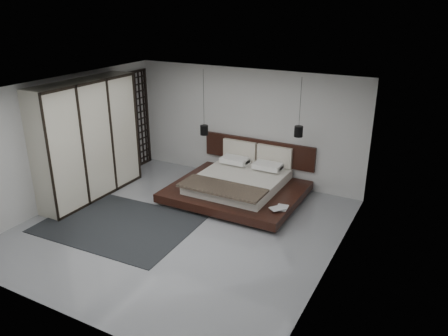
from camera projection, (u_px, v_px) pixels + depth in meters
The scene contains 14 objects.
floor at pixel (181, 227), 8.84m from camera, with size 6.00×6.00×0.00m, color gray.
ceiling at pixel (176, 90), 7.82m from camera, with size 6.00×6.00×0.00m, color white.
wall_back at pixel (246, 125), 10.80m from camera, with size 6.00×6.00×0.00m, color beige.
wall_front at pixel (55, 231), 5.86m from camera, with size 6.00×6.00×0.00m, color beige.
wall_left at pixel (65, 140), 9.65m from camera, with size 6.00×6.00×0.00m, color beige.
wall_right at pixel (334, 193), 7.01m from camera, with size 6.00×6.00×0.00m, color beige.
lattice_screen at pixel (138, 120), 11.68m from camera, with size 0.05×0.90×2.60m, color black.
bed at pixel (239, 184), 10.13m from camera, with size 2.92×2.45×1.10m.
book_lower at pixel (276, 207), 9.06m from camera, with size 0.24×0.32×0.03m, color #99724C.
book_upper at pixel (275, 206), 9.03m from camera, with size 0.23×0.31×0.02m, color #99724C.
pendant_left at pixel (204, 130), 10.68m from camera, with size 0.20×0.20×1.60m.
pendant_right at pixel (299, 131), 9.52m from camera, with size 0.19×0.19×1.30m.
wardrobe at pixel (87, 140), 9.82m from camera, with size 0.65×2.75×2.70m.
rug at pixel (118, 224), 8.94m from camera, with size 3.03×2.17×0.01m, color black.
Camera 1 is at (4.44, -6.48, 4.31)m, focal length 35.00 mm.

